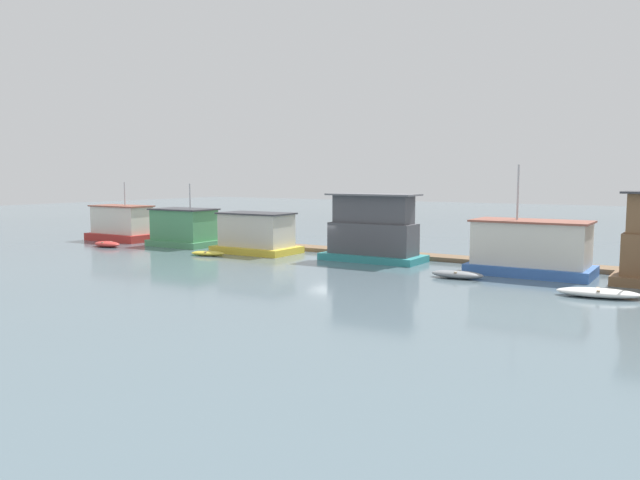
{
  "coord_description": "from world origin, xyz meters",
  "views": [
    {
      "loc": [
        24.19,
        -39.33,
        6.05
      ],
      "look_at": [
        0.0,
        -1.0,
        1.4
      ],
      "focal_mm": 35.0,
      "sensor_mm": 36.0,
      "label": 1
    }
  ],
  "objects": [
    {
      "name": "mooring_post_far_right",
      "position": [
        0.97,
        2.1,
        0.8
      ],
      "size": [
        0.28,
        0.28,
        1.59
      ],
      "primitive_type": "cylinder",
      "color": "brown",
      "rests_on": "ground_plane"
    },
    {
      "name": "houseboat_yellow",
      "position": [
        -6.25,
        -0.54,
        1.49
      ],
      "size": [
        6.52,
        3.97,
        3.19
      ],
      "color": "gold",
      "rests_on": "ground_plane"
    },
    {
      "name": "ground_plane",
      "position": [
        0.0,
        0.0,
        0.0
      ],
      "size": [
        200.0,
        200.0,
        0.0
      ],
      "primitive_type": "plane",
      "color": "slate"
    },
    {
      "name": "dock_walkway",
      "position": [
        0.0,
        3.36,
        0.15
      ],
      "size": [
        59.6,
        2.02,
        0.3
      ],
      "primitive_type": "cube",
      "color": "brown",
      "rests_on": "ground_plane"
    },
    {
      "name": "houseboat_teal",
      "position": [
        3.71,
        0.2,
        2.08
      ],
      "size": [
        7.36,
        3.31,
        4.81
      ],
      "color": "teal",
      "rests_on": "ground_plane"
    },
    {
      "name": "dinghy_white",
      "position": [
        19.55,
        -5.82,
        0.23
      ],
      "size": [
        4.12,
        2.03,
        0.46
      ],
      "color": "white",
      "rests_on": "ground_plane"
    },
    {
      "name": "houseboat_green",
      "position": [
        -14.63,
        0.01,
        1.56
      ],
      "size": [
        5.8,
        3.8,
        5.42
      ],
      "color": "#4C9360",
      "rests_on": "ground_plane"
    },
    {
      "name": "dinghy_grey",
      "position": [
        11.55,
        -3.97,
        0.23
      ],
      "size": [
        3.21,
        1.49,
        0.46
      ],
      "color": "gray",
      "rests_on": "ground_plane"
    },
    {
      "name": "mooring_post_near_right",
      "position": [
        14.3,
        2.1,
        0.89
      ],
      "size": [
        0.28,
        0.28,
        1.78
      ],
      "primitive_type": "cylinder",
      "color": "#846B4C",
      "rests_on": "ground_plane"
    },
    {
      "name": "dinghy_red",
      "position": [
        -19.65,
        -4.15,
        0.24
      ],
      "size": [
        2.76,
        1.41,
        0.49
      ],
      "color": "red",
      "rests_on": "ground_plane"
    },
    {
      "name": "houseboat_blue",
      "position": [
        14.84,
        -0.18,
        1.61
      ],
      "size": [
        7.37,
        3.94,
        6.76
      ],
      "color": "#3866B7",
      "rests_on": "ground_plane"
    },
    {
      "name": "dinghy_yellow",
      "position": [
        -8.27,
        -3.96,
        0.19
      ],
      "size": [
        2.88,
        1.86,
        0.37
      ],
      "color": "yellow",
      "rests_on": "ground_plane"
    },
    {
      "name": "houseboat_red",
      "position": [
        -22.86,
        0.2,
        1.54
      ],
      "size": [
        6.56,
        3.54,
        5.48
      ],
      "color": "red",
      "rests_on": "ground_plane"
    }
  ]
}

